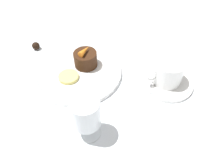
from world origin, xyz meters
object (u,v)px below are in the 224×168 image
Objects in this scene: dinner_plate at (78,72)px; wine_glass at (86,115)px; coffee_cup at (168,71)px; fork at (136,60)px; dessert_cake at (85,59)px.

wine_glass is at bearing 81.22° from dinner_plate.
coffee_cup is 0.59× the size of fork.
coffee_cup reaches higher than dessert_cake.
fork is 2.69× the size of dessert_cake.
dinner_plate reaches higher than fork.
wine_glass is 0.23m from dessert_cake.
wine_glass is at bearing 41.75° from fork.
fork is at bearing -138.25° from wine_glass.
fork is at bearing -74.36° from coffee_cup.
dinner_plate is 3.76× the size of dessert_cake.
wine_glass reaches higher than dinner_plate.
dinner_plate is 2.31× the size of wine_glass.
wine_glass is at bearing 74.80° from dessert_cake.
dinner_plate is 2.38× the size of coffee_cup.
coffee_cup is 1.58× the size of dessert_cake.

